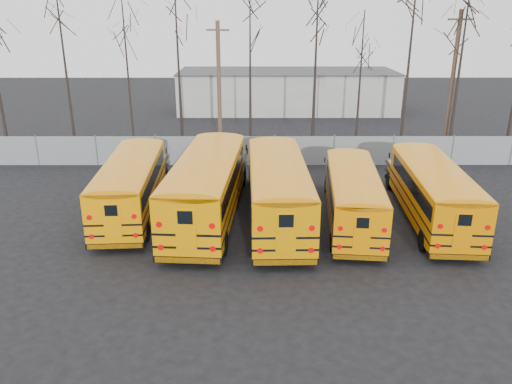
{
  "coord_description": "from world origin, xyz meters",
  "views": [
    {
      "loc": [
        -1.29,
        -20.53,
        9.82
      ],
      "look_at": [
        -1.26,
        2.16,
        1.6
      ],
      "focal_mm": 35.0,
      "sensor_mm": 36.0,
      "label": 1
    }
  ],
  "objects_px": {
    "bus_c": "(278,185)",
    "bus_d": "(353,192)",
    "utility_pole_right": "(452,81)",
    "bus_e": "(432,188)",
    "bus_b": "(207,182)",
    "bus_a": "(131,181)",
    "utility_pole_left": "(219,88)"
  },
  "relations": [
    {
      "from": "bus_a",
      "to": "bus_d",
      "type": "bearing_deg",
      "value": -10.41
    },
    {
      "from": "bus_e",
      "to": "utility_pole_left",
      "type": "height_order",
      "value": "utility_pole_left"
    },
    {
      "from": "bus_b",
      "to": "bus_d",
      "type": "relative_size",
      "value": 1.2
    },
    {
      "from": "bus_a",
      "to": "bus_b",
      "type": "distance_m",
      "value": 4.01
    },
    {
      "from": "bus_c",
      "to": "bus_e",
      "type": "height_order",
      "value": "bus_c"
    },
    {
      "from": "bus_c",
      "to": "utility_pole_left",
      "type": "distance_m",
      "value": 13.51
    },
    {
      "from": "bus_a",
      "to": "bus_c",
      "type": "xyz_separation_m",
      "value": [
        7.35,
        -1.1,
        0.16
      ]
    },
    {
      "from": "bus_a",
      "to": "bus_d",
      "type": "distance_m",
      "value": 11.06
    },
    {
      "from": "utility_pole_left",
      "to": "utility_pole_right",
      "type": "height_order",
      "value": "utility_pole_right"
    },
    {
      "from": "utility_pole_left",
      "to": "bus_d",
      "type": "bearing_deg",
      "value": -44.07
    },
    {
      "from": "bus_c",
      "to": "utility_pole_left",
      "type": "relative_size",
      "value": 1.27
    },
    {
      "from": "bus_b",
      "to": "bus_e",
      "type": "distance_m",
      "value": 10.97
    },
    {
      "from": "bus_c",
      "to": "utility_pole_right",
      "type": "height_order",
      "value": "utility_pole_right"
    },
    {
      "from": "bus_d",
      "to": "utility_pole_left",
      "type": "relative_size",
      "value": 1.1
    },
    {
      "from": "bus_c",
      "to": "bus_e",
      "type": "bearing_deg",
      "value": -0.71
    },
    {
      "from": "bus_d",
      "to": "bus_b",
      "type": "bearing_deg",
      "value": -178.68
    },
    {
      "from": "bus_e",
      "to": "utility_pole_right",
      "type": "xyz_separation_m",
      "value": [
        5.47,
        13.3,
        3.38
      ]
    },
    {
      "from": "bus_c",
      "to": "utility_pole_right",
      "type": "distance_m",
      "value": 18.93
    },
    {
      "from": "bus_e",
      "to": "bus_b",
      "type": "bearing_deg",
      "value": -177.32
    },
    {
      "from": "bus_c",
      "to": "bus_d",
      "type": "relative_size",
      "value": 1.15
    },
    {
      "from": "bus_e",
      "to": "utility_pole_left",
      "type": "bearing_deg",
      "value": 135.52
    },
    {
      "from": "bus_c",
      "to": "bus_a",
      "type": "bearing_deg",
      "value": 170.29
    },
    {
      "from": "bus_d",
      "to": "bus_e",
      "type": "height_order",
      "value": "bus_e"
    },
    {
      "from": "bus_a",
      "to": "bus_e",
      "type": "height_order",
      "value": "bus_e"
    },
    {
      "from": "bus_d",
      "to": "bus_c",
      "type": "bearing_deg",
      "value": -177.7
    },
    {
      "from": "bus_b",
      "to": "utility_pole_right",
      "type": "bearing_deg",
      "value": 42.31
    },
    {
      "from": "bus_b",
      "to": "bus_c",
      "type": "bearing_deg",
      "value": -1.58
    },
    {
      "from": "bus_b",
      "to": "bus_d",
      "type": "height_order",
      "value": "bus_b"
    },
    {
      "from": "bus_e",
      "to": "bus_c",
      "type": "bearing_deg",
      "value": -175.45
    },
    {
      "from": "bus_b",
      "to": "bus_d",
      "type": "bearing_deg",
      "value": -0.55
    },
    {
      "from": "bus_b",
      "to": "utility_pole_left",
      "type": "relative_size",
      "value": 1.32
    },
    {
      "from": "bus_b",
      "to": "utility_pole_left",
      "type": "xyz_separation_m",
      "value": [
        -0.2,
        12.37,
        2.78
      ]
    }
  ]
}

